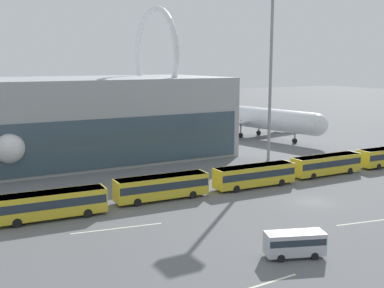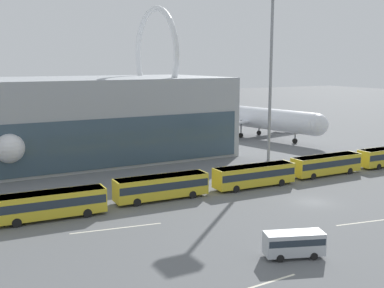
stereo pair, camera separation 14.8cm
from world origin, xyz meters
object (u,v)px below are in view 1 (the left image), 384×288
airliner_at_gate_near (6,134)px  shuttle_bus_1 (51,203)px  floodlight_mast (272,36)px  shuttle_bus_4 (326,164)px  shuttle_bus_3 (254,174)px  airliner_at_gate_far (253,117)px  shuttle_bus_2 (162,186)px  service_van_crossing (295,243)px

airliner_at_gate_near → shuttle_bus_1: bearing=5.9°
floodlight_mast → shuttle_bus_4: bearing=-87.2°
shuttle_bus_3 → floodlight_mast: floodlight_mast is taller
airliner_at_gate_near → shuttle_bus_1: 35.53m
shuttle_bus_1 → shuttle_bus_3: bearing=3.5°
airliner_at_gate_far → shuttle_bus_2: 55.29m
airliner_at_gate_near → shuttle_bus_2: 37.17m
shuttle_bus_4 → service_van_crossing: (-25.61, -22.12, -0.46)m
service_van_crossing → floodlight_mast: floodlight_mast is taller
shuttle_bus_1 → shuttle_bus_2: (14.07, 0.86, 0.00)m
shuttle_bus_1 → airliner_at_gate_far: bearing=37.3°
shuttle_bus_3 → airliner_at_gate_far: bearing=56.1°
shuttle_bus_4 → service_van_crossing: 33.84m
airliner_at_gate_far → shuttle_bus_4: (-13.01, -37.01, -2.71)m
shuttle_bus_2 → shuttle_bus_4: 28.14m
shuttle_bus_4 → floodlight_mast: floodlight_mast is taller
shuttle_bus_1 → floodlight_mast: size_ratio=0.42×
shuttle_bus_1 → floodlight_mast: floodlight_mast is taller
shuttle_bus_2 → floodlight_mast: size_ratio=0.42×
airliner_at_gate_near → floodlight_mast: (40.89, -21.17, 16.72)m
airliner_at_gate_near → shuttle_bus_3: (27.47, -35.15, -3.15)m
shuttle_bus_1 → floodlight_mast: 48.20m
shuttle_bus_2 → shuttle_bus_3: same height
shuttle_bus_1 → shuttle_bus_4: bearing=3.9°
airliner_at_gate_near → floodlight_mast: floodlight_mast is taller
service_van_crossing → airliner_at_gate_near: bearing=126.2°
shuttle_bus_3 → shuttle_bus_4: 14.08m
airliner_at_gate_near → shuttle_bus_4: (41.54, -34.69, -3.15)m
shuttle_bus_1 → shuttle_bus_4: (42.21, 0.69, 0.00)m
shuttle_bus_3 → service_van_crossing: 24.54m
service_van_crossing → floodlight_mast: 48.02m
shuttle_bus_2 → floodlight_mast: 36.45m
airliner_at_gate_near → floodlight_mast: 48.99m
airliner_at_gate_near → floodlight_mast: bearing=69.6°
shuttle_bus_3 → floodlight_mast: bearing=48.1°
airliner_at_gate_far → service_van_crossing: 70.69m
airliner_at_gate_near → service_van_crossing: (15.93, -56.81, -3.61)m
airliner_at_gate_near → airliner_at_gate_far: 54.60m
airliner_at_gate_near → shuttle_bus_4: 54.21m
airliner_at_gate_near → shuttle_bus_3: 44.73m
service_van_crossing → airliner_at_gate_far: bearing=77.4°
shuttle_bus_4 → airliner_at_gate_far: bearing=71.0°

